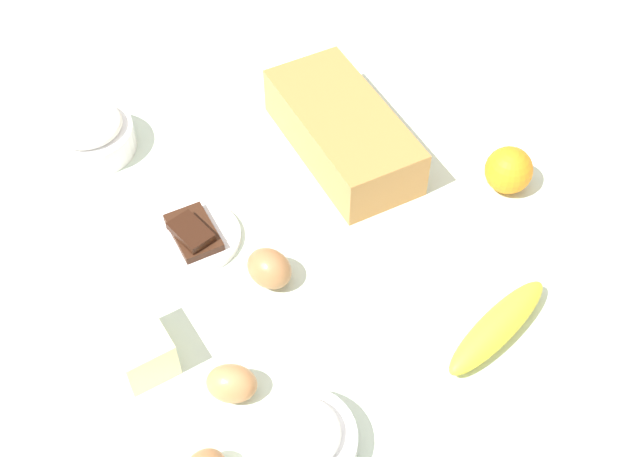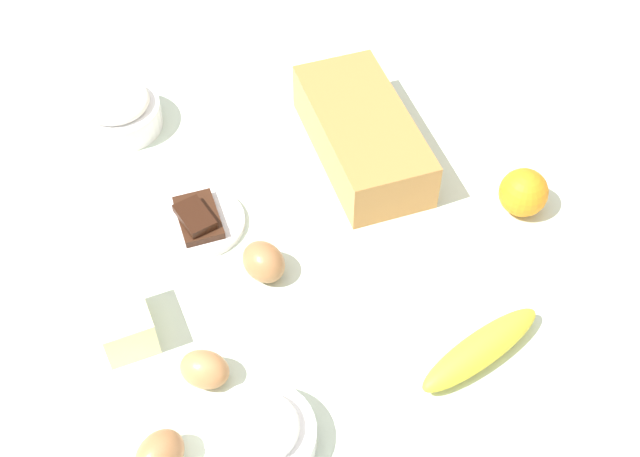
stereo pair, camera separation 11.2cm
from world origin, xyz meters
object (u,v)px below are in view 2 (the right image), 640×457
flour_bowl (118,110)px  banana (481,349)px  loaf_pan (362,134)px  egg_near_butter (264,262)px  egg_beside_bowl (160,455)px  chocolate_plate (199,221)px  butter_block (124,321)px  orange_fruit (523,192)px  sugar_bowl (261,434)px  egg_loose (205,369)px

flour_bowl → banana: (0.49, 0.46, -0.01)m
loaf_pan → banana: bearing=1.8°
egg_near_butter → egg_beside_bowl: egg_near_butter is taller
loaf_pan → chocolate_plate: (0.11, -0.25, -0.03)m
butter_block → egg_beside_bowl: size_ratio=1.41×
butter_block → egg_near_butter: size_ratio=1.38×
egg_beside_bowl → chocolate_plate: bearing=171.6°
orange_fruit → egg_beside_bowl: 0.61m
egg_beside_bowl → sugar_bowl: bearing=95.4°
sugar_bowl → egg_loose: 0.11m
egg_near_butter → sugar_bowl: bearing=-5.4°
egg_beside_bowl → chocolate_plate: egg_beside_bowl is taller
egg_near_butter → egg_beside_bowl: size_ratio=1.02×
banana → loaf_pan: bearing=-166.6°
orange_fruit → egg_loose: 0.51m
loaf_pan → butter_block: 0.45m
banana → chocolate_plate: (-0.26, -0.34, -0.01)m
sugar_bowl → banana: bearing=106.4°
orange_fruit → banana: bearing=-26.9°
sugar_bowl → banana: size_ratio=0.68×
loaf_pan → egg_near_butter: loaf_pan is taller
chocolate_plate → egg_near_butter: bearing=41.4°
flour_bowl → chocolate_plate: (0.22, 0.12, -0.02)m
butter_block → loaf_pan: bearing=129.3°
banana → orange_fruit: size_ratio=2.71×
orange_fruit → egg_loose: size_ratio=1.13×
orange_fruit → butter_block: orange_fruit is taller
orange_fruit → egg_near_butter: orange_fruit is taller
sugar_bowl → butter_block: bearing=-137.5°
sugar_bowl → egg_loose: bearing=-147.1°
sugar_bowl → egg_near_butter: 0.25m
orange_fruit → sugar_bowl: bearing=-51.5°
banana → egg_near_butter: size_ratio=2.92×
butter_block → chocolate_plate: 0.20m
egg_beside_bowl → chocolate_plate: size_ratio=0.49×
egg_near_butter → egg_beside_bowl: (0.26, -0.14, -0.00)m
flour_bowl → orange_fruit: 0.63m
sugar_bowl → egg_loose: sugar_bowl is taller
loaf_pan → egg_loose: size_ratio=4.83×
loaf_pan → flour_bowl: (-0.11, -0.37, -0.01)m
loaf_pan → egg_loose: bearing=-46.1°
egg_loose → egg_beside_bowl: bearing=-27.2°
loaf_pan → egg_loose: 0.44m
chocolate_plate → sugar_bowl: bearing=10.2°
egg_near_butter → chocolate_plate: (-0.10, -0.09, -0.02)m
sugar_bowl → orange_fruit: orange_fruit is taller
egg_loose → sugar_bowl: bearing=32.9°
egg_beside_bowl → egg_loose: egg_beside_bowl is taller
loaf_pan → orange_fruit: size_ratio=4.28×
banana → egg_beside_bowl: 0.41m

